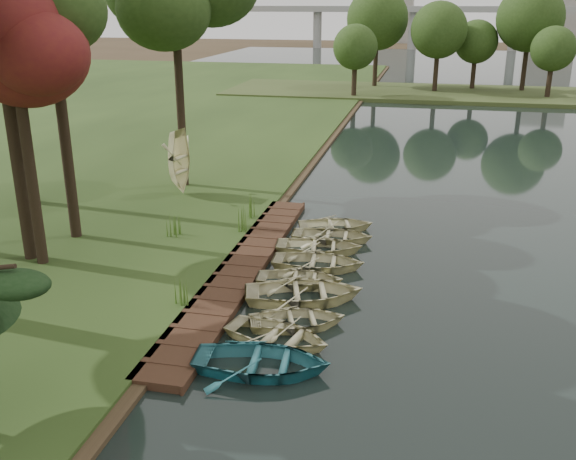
% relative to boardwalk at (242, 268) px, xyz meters
% --- Properties ---
extents(ground, '(300.00, 300.00, 0.00)m').
position_rel_boardwalk_xyz_m(ground, '(1.60, 0.00, -0.15)').
color(ground, '#3D2F1D').
extents(boardwalk, '(1.60, 16.00, 0.30)m').
position_rel_boardwalk_xyz_m(boardwalk, '(0.00, 0.00, 0.00)').
color(boardwalk, '#392316').
rests_on(boardwalk, ground).
extents(peninsula, '(50.00, 14.00, 0.45)m').
position_rel_boardwalk_xyz_m(peninsula, '(9.60, 50.00, 0.08)').
color(peninsula, '#3B4920').
rests_on(peninsula, ground).
extents(far_trees, '(45.60, 5.60, 8.80)m').
position_rel_boardwalk_xyz_m(far_trees, '(6.27, 50.00, 6.28)').
color(far_trees, black).
rests_on(far_trees, peninsula).
extents(bridge, '(95.90, 4.00, 8.60)m').
position_rel_boardwalk_xyz_m(bridge, '(13.91, 120.00, 6.93)').
color(bridge, '#A5A5A0').
rests_on(bridge, ground).
extents(building_a, '(10.00, 8.00, 18.00)m').
position_rel_boardwalk_xyz_m(building_a, '(31.60, 140.00, 8.85)').
color(building_a, '#A5A5A0').
rests_on(building_a, ground).
extents(building_b, '(8.00, 8.00, 12.00)m').
position_rel_boardwalk_xyz_m(building_b, '(-3.40, 145.00, 5.85)').
color(building_b, '#A5A5A0').
rests_on(building_b, ground).
extents(rowboat_0, '(3.92, 2.95, 0.77)m').
position_rel_boardwalk_xyz_m(rowboat_0, '(2.46, -6.49, 0.28)').
color(rowboat_0, teal).
rests_on(rowboat_0, water).
extents(rowboat_1, '(3.67, 3.01, 0.66)m').
position_rel_boardwalk_xyz_m(rowboat_1, '(2.51, -4.90, 0.23)').
color(rowboat_1, beige).
rests_on(rowboat_1, water).
extents(rowboat_2, '(3.52, 3.00, 0.62)m').
position_rel_boardwalk_xyz_m(rowboat_2, '(2.88, -3.81, 0.21)').
color(rowboat_2, beige).
rests_on(rowboat_2, water).
extents(rowboat_3, '(4.54, 3.76, 0.81)m').
position_rel_boardwalk_xyz_m(rowboat_3, '(2.73, -2.02, 0.31)').
color(rowboat_3, beige).
rests_on(rowboat_3, water).
extents(rowboat_4, '(3.26, 2.49, 0.63)m').
position_rel_boardwalk_xyz_m(rowboat_4, '(2.34, -0.79, 0.22)').
color(rowboat_4, beige).
rests_on(rowboat_4, water).
extents(rowboat_5, '(3.60, 2.69, 0.71)m').
position_rel_boardwalk_xyz_m(rowboat_5, '(2.72, 0.79, 0.26)').
color(rowboat_5, beige).
rests_on(rowboat_5, water).
extents(rowboat_6, '(3.68, 2.81, 0.71)m').
position_rel_boardwalk_xyz_m(rowboat_6, '(2.48, 2.40, 0.25)').
color(rowboat_6, beige).
rests_on(rowboat_6, water).
extents(rowboat_7, '(3.46, 2.56, 0.69)m').
position_rel_boardwalk_xyz_m(rowboat_7, '(2.79, 3.73, 0.25)').
color(rowboat_7, beige).
rests_on(rowboat_7, water).
extents(rowboat_8, '(3.75, 3.11, 0.67)m').
position_rel_boardwalk_xyz_m(rowboat_8, '(2.73, 5.14, 0.24)').
color(rowboat_8, beige).
rests_on(rowboat_8, water).
extents(stored_rowboat, '(3.65, 2.91, 0.68)m').
position_rel_boardwalk_xyz_m(stored_rowboat, '(-5.59, 8.27, 0.49)').
color(stored_rowboat, beige).
rests_on(stored_rowboat, bank).
extents(tree_2, '(4.46, 4.46, 9.95)m').
position_rel_boardwalk_xyz_m(tree_2, '(-7.32, -1.38, 8.14)').
color(tree_2, black).
rests_on(tree_2, bank).
extents(tree_6, '(5.21, 5.21, 11.17)m').
position_rel_boardwalk_xyz_m(tree_6, '(-6.08, 9.94, 9.04)').
color(tree_6, black).
rests_on(tree_6, bank).
extents(reeds_0, '(0.60, 0.60, 0.86)m').
position_rel_boardwalk_xyz_m(reeds_0, '(-1.00, -3.56, 0.58)').
color(reeds_0, '#3F661E').
rests_on(reeds_0, bank).
extents(reeds_1, '(0.60, 0.60, 1.05)m').
position_rel_boardwalk_xyz_m(reeds_1, '(-1.00, 3.64, 0.68)').
color(reeds_1, '#3F661E').
rests_on(reeds_1, bank).
extents(reeds_2, '(0.60, 0.60, 0.90)m').
position_rel_boardwalk_xyz_m(reeds_2, '(-3.67, 2.46, 0.60)').
color(reeds_2, '#3F661E').
rests_on(reeds_2, bank).
extents(reeds_3, '(0.60, 0.60, 1.11)m').
position_rel_boardwalk_xyz_m(reeds_3, '(-1.14, 5.44, 0.71)').
color(reeds_3, '#3F661E').
rests_on(reeds_3, bank).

